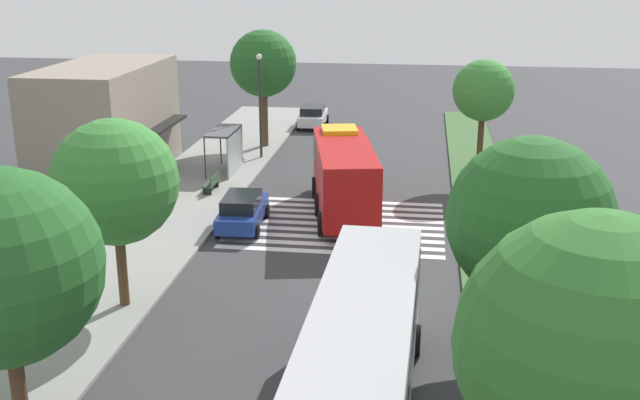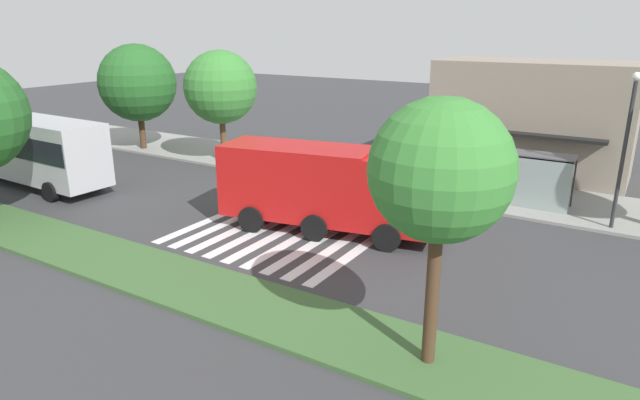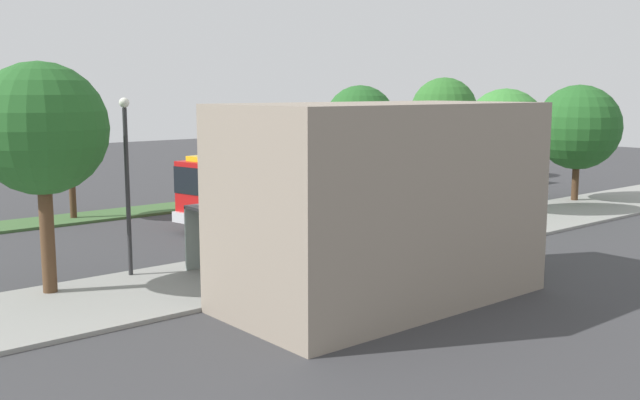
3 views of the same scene
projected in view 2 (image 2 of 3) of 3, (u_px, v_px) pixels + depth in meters
ground_plane at (270, 216)px, 24.81m from camera, size 120.00×120.00×0.00m
sidewalk at (357, 174)px, 31.62m from camera, size 60.00×5.79×0.14m
median_strip at (149, 272)px, 19.09m from camera, size 60.00×3.00×0.14m
crosswalk at (300, 223)px, 23.99m from camera, size 7.65×9.95×0.01m
fire_truck at (335, 185)px, 22.40m from camera, size 9.48×4.21×3.69m
parked_car_west at (330, 179)px, 27.75m from camera, size 4.54×2.16×1.61m
transit_bus at (27, 145)px, 29.22m from camera, size 10.92×3.05×3.64m
bus_stop_shelter at (532, 170)px, 25.24m from camera, size 3.50×1.40×2.46m
bench_near_shelter at (446, 185)px, 27.61m from camera, size 1.60×0.50×0.90m
street_lamp at (626, 139)px, 21.94m from camera, size 0.36×0.36×6.39m
storefront_building at (532, 119)px, 31.03m from camera, size 10.49×6.04×6.39m
sidewalk_tree_far_west at (137, 83)px, 36.54m from camera, size 5.09×5.09×6.98m
sidewalk_tree_west at (220, 87)px, 32.86m from camera, size 4.37×4.37×6.74m
median_tree_center at (441, 172)px, 12.45m from camera, size 3.37×3.37×6.66m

